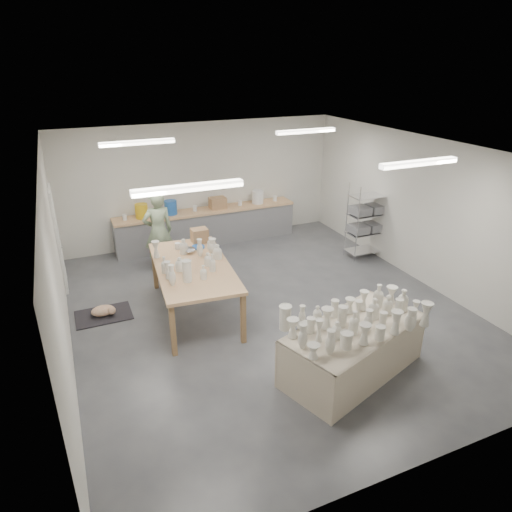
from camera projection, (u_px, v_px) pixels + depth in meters
name	position (u px, v px, depth m)	size (l,w,h in m)	color
room	(261.00, 205.00, 7.89)	(8.00, 8.02, 3.00)	#424449
back_counter	(207.00, 225.00, 11.58)	(4.60, 0.60, 1.24)	tan
wire_shelf	(367.00, 220.00, 10.66)	(0.88, 0.48, 1.80)	silver
drying_table	(353.00, 346.00, 6.80)	(2.46, 1.78, 1.16)	olive
work_table	(193.00, 263.00, 8.29)	(1.53, 2.70, 1.35)	tan
rug	(104.00, 315.00, 8.47)	(1.00, 0.70, 0.02)	black
cat	(104.00, 310.00, 8.43)	(0.49, 0.40, 0.18)	white
potter	(158.00, 231.00, 9.98)	(0.66, 0.43, 1.81)	#8DA47F
red_stool	(158.00, 252.00, 10.44)	(0.42, 0.42, 0.35)	#AB1E18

